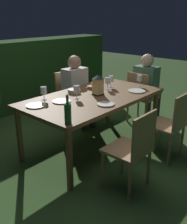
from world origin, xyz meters
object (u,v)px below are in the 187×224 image
(plate_a, at_px, (137,91))
(bowl_olives, at_px, (92,87))
(dining_table, at_px, (94,100))
(wine_glass_e, at_px, (140,78))
(wine_glass_c, at_px, (108,81))
(person_in_green, at_px, (148,84))
(bowl_bread, at_px, (74,91))
(person_in_cream, at_px, (78,88))
(plate_d, at_px, (36,106))
(chair_head_far, at_px, (141,95))
(plate_c, at_px, (106,104))
(chair_side_left_a, at_px, (133,147))
(green_bottle_on_table, at_px, (68,113))
(chair_side_right_b, at_px, (70,95))
(wine_glass_d, at_px, (77,90))
(wine_glass_b, at_px, (111,79))
(chair_side_left_b, at_px, (171,123))
(plate_b, at_px, (62,101))
(wine_glass_a, at_px, (44,91))
(lantern_centerpiece, at_px, (98,84))

(plate_a, xyz_separation_m, bowl_olives, (-0.30, 0.56, 0.01))
(dining_table, height_order, wine_glass_e, wine_glass_e)
(wine_glass_c, bearing_deg, person_in_green, -3.56)
(plate_a, relative_size, bowl_bread, 1.41)
(person_in_cream, bearing_deg, plate_d, -157.74)
(chair_head_far, distance_m, wine_glass_e, 0.56)
(plate_c, bearing_deg, chair_side_left_a, -114.13)
(chair_side_left_a, distance_m, person_in_cream, 1.83)
(wine_glass_e, bearing_deg, bowl_bread, 151.97)
(green_bottle_on_table, bearing_deg, bowl_olives, 31.67)
(chair_side_right_b, bearing_deg, chair_side_left_a, -115.13)
(person_in_cream, bearing_deg, bowl_olives, -110.93)
(chair_side_left_a, relative_size, wine_glass_d, 5.15)
(plate_c, xyz_separation_m, bowl_bread, (0.10, 0.63, 0.02))
(green_bottle_on_table, height_order, wine_glass_b, green_bottle_on_table)
(chair_side_left_b, height_order, bowl_bread, chair_side_left_b)
(chair_side_left_b, bearing_deg, dining_table, 115.13)
(person_in_green, bearing_deg, plate_b, 176.03)
(wine_glass_c, bearing_deg, wine_glass_a, 163.02)
(chair_side_right_b, xyz_separation_m, wine_glass_d, (-0.65, -0.83, 0.38))
(chair_side_left_a, distance_m, wine_glass_a, 1.31)
(chair_head_far, distance_m, plate_a, 0.76)
(dining_table, height_order, wine_glass_d, wine_glass_d)
(green_bottle_on_table, xyz_separation_m, plate_b, (0.41, 0.55, -0.10))
(chair_head_far, relative_size, plate_c, 4.22)
(dining_table, bearing_deg, chair_head_far, 0.00)
(plate_b, distance_m, bowl_olives, 0.71)
(wine_glass_b, height_order, bowl_bread, wine_glass_b)
(green_bottle_on_table, distance_m, plate_c, 0.69)
(plate_c, bearing_deg, plate_d, 135.02)
(chair_side_left_a, distance_m, plate_c, 0.67)
(wine_glass_a, height_order, plate_d, wine_glass_a)
(chair_side_left_b, relative_size, chair_side_left_a, 1.00)
(wine_glass_c, distance_m, plate_b, 0.83)
(chair_side_left_b, relative_size, wine_glass_d, 5.15)
(wine_glass_d, relative_size, bowl_olives, 1.33)
(chair_side_left_b, distance_m, person_in_green, 1.33)
(chair_side_left_a, height_order, wine_glass_b, wine_glass_b)
(wine_glass_b, xyz_separation_m, plate_b, (-0.94, 0.03, -0.11))
(person_in_cream, xyz_separation_m, chair_head_far, (0.77, -0.71, -0.15))
(lantern_centerpiece, bearing_deg, chair_side_right_b, 69.24)
(wine_glass_e, bearing_deg, wine_glass_d, 166.02)
(wine_glass_d, distance_m, bowl_olives, 0.52)
(chair_side_left_a, bearing_deg, lantern_centerpiece, 60.71)
(green_bottle_on_table, height_order, wine_glass_a, green_bottle_on_table)
(wine_glass_b, bearing_deg, plate_a, -82.47)
(chair_head_far, bearing_deg, dining_table, 180.00)
(wine_glass_c, height_order, plate_c, wine_glass_c)
(green_bottle_on_table, bearing_deg, lantern_centerpiece, 24.12)
(lantern_centerpiece, relative_size, plate_d, 1.19)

